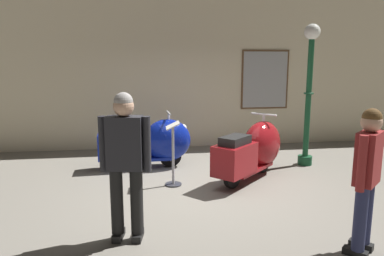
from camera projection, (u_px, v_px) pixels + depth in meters
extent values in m
plane|color=slate|center=(204.00, 190.00, 5.79)|extent=(60.00, 60.00, 0.00)
cube|color=beige|center=(181.00, 70.00, 8.59)|extent=(18.00, 0.20, 3.74)
cube|color=brown|center=(265.00, 80.00, 8.81)|extent=(1.19, 0.03, 1.44)
cube|color=#9E9E9E|center=(265.00, 80.00, 8.79)|extent=(1.11, 0.01, 1.36)
cylinder|color=black|center=(170.00, 156.00, 7.10)|extent=(0.45, 0.11, 0.44)
cylinder|color=silver|center=(170.00, 156.00, 7.10)|extent=(0.20, 0.12, 0.20)
cylinder|color=black|center=(116.00, 158.00, 6.90)|extent=(0.45, 0.11, 0.44)
cylinder|color=silver|center=(116.00, 158.00, 6.90)|extent=(0.20, 0.12, 0.20)
cube|color=navy|center=(144.00, 158.00, 7.00)|extent=(1.07, 0.46, 0.06)
ellipsoid|color=navy|center=(167.00, 140.00, 7.04)|extent=(0.96, 0.63, 0.84)
cube|color=navy|center=(118.00, 146.00, 6.86)|extent=(0.77, 0.48, 0.49)
cube|color=brown|center=(118.00, 130.00, 6.81)|extent=(0.55, 0.34, 0.13)
sphere|color=silver|center=(183.00, 128.00, 7.05)|extent=(0.17, 0.17, 0.17)
cylinder|color=silver|center=(169.00, 121.00, 6.97)|extent=(0.05, 0.05, 0.31)
cylinder|color=silver|center=(169.00, 113.00, 6.95)|extent=(0.06, 0.49, 0.04)
cube|color=silver|center=(166.00, 140.00, 7.32)|extent=(0.74, 0.06, 0.03)
cylinder|color=black|center=(263.00, 160.00, 6.72)|extent=(0.39, 0.38, 0.45)
cylinder|color=silver|center=(263.00, 160.00, 6.72)|extent=(0.22, 0.22, 0.20)
cylinder|color=black|center=(233.00, 174.00, 5.88)|extent=(0.39, 0.38, 0.45)
cylinder|color=silver|center=(233.00, 174.00, 5.88)|extent=(0.22, 0.22, 0.20)
cube|color=maroon|center=(249.00, 168.00, 6.31)|extent=(1.06, 1.05, 0.06)
ellipsoid|color=maroon|center=(262.00, 144.00, 6.62)|extent=(1.10, 1.09, 0.86)
cube|color=maroon|center=(235.00, 159.00, 5.87)|extent=(0.87, 0.86, 0.50)
cube|color=black|center=(235.00, 140.00, 5.82)|extent=(0.61, 0.61, 0.14)
sphere|color=silver|center=(270.00, 129.00, 6.83)|extent=(0.17, 0.17, 0.17)
cylinder|color=silver|center=(264.00, 123.00, 6.58)|extent=(0.05, 0.05, 0.32)
cylinder|color=silver|center=(264.00, 114.00, 6.55)|extent=(0.37, 0.38, 0.04)
cube|color=silver|center=(248.00, 145.00, 6.81)|extent=(0.56, 0.54, 0.03)
cylinder|color=#144728|center=(305.00, 160.00, 7.25)|extent=(0.28, 0.28, 0.18)
cylinder|color=#144728|center=(308.00, 99.00, 7.03)|extent=(0.11, 0.11, 2.30)
torus|color=#144728|center=(309.00, 93.00, 7.01)|extent=(0.19, 0.19, 0.04)
sphere|color=white|center=(312.00, 32.00, 6.80)|extent=(0.30, 0.30, 0.30)
cube|color=black|center=(361.00, 245.00, 3.98)|extent=(0.24, 0.25, 0.08)
cylinder|color=#23284C|center=(366.00, 209.00, 3.89)|extent=(0.13, 0.13, 0.78)
cube|color=black|center=(355.00, 253.00, 3.82)|extent=(0.24, 0.25, 0.08)
cylinder|color=#23284C|center=(360.00, 215.00, 3.73)|extent=(0.13, 0.13, 0.78)
cube|color=maroon|center=(368.00, 158.00, 3.70)|extent=(0.40, 0.38, 0.55)
cylinder|color=maroon|center=(374.00, 155.00, 3.87)|extent=(0.09, 0.09, 0.57)
cylinder|color=maroon|center=(362.00, 164.00, 3.54)|extent=(0.09, 0.09, 0.57)
sphere|color=tan|center=(372.00, 122.00, 3.64)|extent=(0.21, 0.21, 0.21)
sphere|color=brown|center=(372.00, 118.00, 3.63)|extent=(0.19, 0.19, 0.19)
cube|color=black|center=(138.00, 235.00, 4.19)|extent=(0.15, 0.28, 0.08)
cylinder|color=black|center=(137.00, 198.00, 4.09)|extent=(0.15, 0.15, 0.85)
cube|color=black|center=(119.00, 235.00, 4.20)|extent=(0.15, 0.28, 0.08)
cylinder|color=black|center=(117.00, 198.00, 4.10)|extent=(0.15, 0.15, 0.85)
cube|color=#232328|center=(125.00, 143.00, 3.98)|extent=(0.43, 0.27, 0.60)
cylinder|color=#232328|center=(147.00, 144.00, 3.97)|extent=(0.09, 0.09, 0.62)
cylinder|color=#232328|center=(103.00, 144.00, 3.99)|extent=(0.09, 0.09, 0.62)
sphere|color=tan|center=(124.00, 106.00, 3.90)|extent=(0.23, 0.23, 0.23)
sphere|color=gray|center=(123.00, 102.00, 3.89)|extent=(0.21, 0.21, 0.21)
cylinder|color=#333338|center=(173.00, 184.00, 6.04)|extent=(0.28, 0.28, 0.02)
cylinder|color=#A5A5AD|center=(173.00, 155.00, 5.95)|extent=(0.04, 0.04, 0.98)
cube|color=silver|center=(173.00, 125.00, 5.86)|extent=(0.24, 0.33, 0.12)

